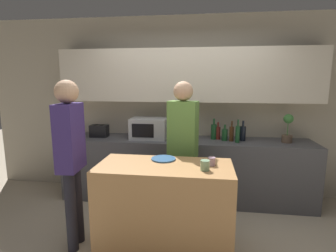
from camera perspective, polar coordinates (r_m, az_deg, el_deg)
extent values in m
cube|color=#B2A893|center=(4.08, 4.24, 4.19)|extent=(6.40, 0.08, 2.70)
cube|color=beige|center=(3.86, 4.14, 10.92)|extent=(3.74, 0.32, 0.75)
cube|color=#4C4C51|center=(3.93, 3.74, -9.41)|extent=(3.60, 0.62, 0.91)
cube|color=#B27F4C|center=(2.82, -0.72, -17.43)|extent=(1.35, 0.63, 0.93)
cube|color=#B7BABC|center=(3.86, -4.15, -0.50)|extent=(0.52, 0.38, 0.30)
cube|color=black|center=(3.68, -5.53, -1.02)|extent=(0.31, 0.01, 0.19)
cube|color=black|center=(4.10, -14.74, -1.04)|extent=(0.26, 0.16, 0.18)
cube|color=black|center=(4.10, -15.44, 0.24)|extent=(0.02, 0.11, 0.01)
cube|color=black|center=(4.06, -14.14, 0.21)|extent=(0.02, 0.11, 0.01)
cylinder|color=brown|center=(3.97, 24.46, -2.57)|extent=(0.14, 0.14, 0.10)
cylinder|color=#38662D|center=(3.94, 24.60, -0.58)|extent=(0.01, 0.01, 0.18)
sphere|color=#3D7A38|center=(3.92, 24.75, 1.43)|extent=(0.13, 0.13, 0.13)
cylinder|color=#194723|center=(3.86, 9.93, -1.25)|extent=(0.08, 0.08, 0.22)
cylinder|color=#194723|center=(3.83, 10.00, 0.97)|extent=(0.03, 0.03, 0.08)
cylinder|color=maroon|center=(3.87, 10.79, -1.53)|extent=(0.07, 0.07, 0.18)
cylinder|color=maroon|center=(3.84, 10.85, 0.30)|extent=(0.02, 0.02, 0.07)
cylinder|color=#194723|center=(3.80, 12.24, -1.90)|extent=(0.08, 0.08, 0.17)
cylinder|color=#194723|center=(3.78, 12.30, -0.19)|extent=(0.03, 0.03, 0.06)
cylinder|color=#472814|center=(3.78, 13.65, -1.69)|extent=(0.06, 0.06, 0.21)
cylinder|color=#472814|center=(3.76, 13.74, 0.45)|extent=(0.02, 0.02, 0.08)
cylinder|color=#194723|center=(3.71, 14.91, -1.76)|extent=(0.06, 0.06, 0.23)
cylinder|color=#194723|center=(3.69, 15.02, 0.68)|extent=(0.02, 0.02, 0.09)
cylinder|color=black|center=(3.86, 15.96, -1.57)|extent=(0.08, 0.08, 0.21)
cylinder|color=black|center=(3.83, 16.06, 0.53)|extent=(0.03, 0.03, 0.08)
cylinder|color=#2D5684|center=(2.80, -0.99, -7.15)|extent=(0.26, 0.26, 0.01)
cylinder|color=#AE899F|center=(2.65, 9.44, -7.60)|extent=(0.08, 0.08, 0.08)
cylinder|color=#7DA37C|center=(2.49, 8.06, -8.47)|extent=(0.09, 0.09, 0.10)
cylinder|color=black|center=(3.12, -19.11, -15.88)|extent=(0.11, 0.11, 0.86)
cylinder|color=black|center=(2.99, -20.35, -17.15)|extent=(0.11, 0.11, 0.86)
cube|color=navy|center=(2.81, -20.63, -2.31)|extent=(0.21, 0.35, 0.68)
sphere|color=tan|center=(2.75, -21.22, 6.98)|extent=(0.23, 0.23, 0.23)
cylinder|color=black|center=(3.32, 4.48, -13.83)|extent=(0.11, 0.11, 0.85)
cylinder|color=black|center=(3.36, 1.79, -13.47)|extent=(0.11, 0.11, 0.85)
cube|color=#5F8D3E|center=(3.11, 3.26, -0.74)|extent=(0.37, 0.26, 0.67)
sphere|color=tan|center=(3.06, 3.34, 7.57)|extent=(0.23, 0.23, 0.23)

